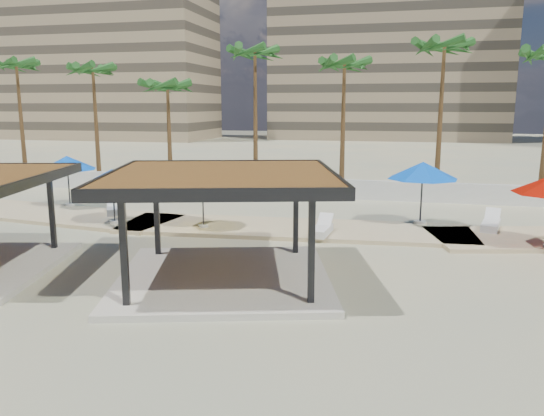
# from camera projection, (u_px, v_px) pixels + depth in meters

# --- Properties ---
(ground) EXTENTS (200.00, 200.00, 0.00)m
(ground) POSITION_uv_depth(u_px,v_px,m) (195.00, 274.00, 18.14)
(ground) COLOR tan
(ground) RESTS_ON ground
(promenade) EXTENTS (44.45, 7.97, 0.24)m
(promenade) POSITION_uv_depth(u_px,v_px,m) (295.00, 226.00, 24.99)
(promenade) COLOR #C6B284
(promenade) RESTS_ON ground
(boundary_wall) EXTENTS (56.00, 0.30, 1.20)m
(boundary_wall) POSITION_uv_depth(u_px,v_px,m) (290.00, 187.00, 33.30)
(boundary_wall) COLOR silver
(boundary_wall) RESTS_ON ground
(building_west) EXTENTS (34.00, 16.00, 32.40)m
(building_west) POSITION_uv_depth(u_px,v_px,m) (110.00, 48.00, 89.79)
(building_west) COLOR #937F60
(building_west) RESTS_ON ground
(building_mid) EXTENTS (38.00, 16.00, 30.40)m
(building_mid) POSITION_uv_depth(u_px,v_px,m) (388.00, 53.00, 88.94)
(building_mid) COLOR #847259
(building_mid) RESTS_ON ground
(pavilion_central) EXTENTS (8.80, 8.80, 3.61)m
(pavilion_central) POSITION_uv_depth(u_px,v_px,m) (223.00, 216.00, 17.02)
(pavilion_central) COLOR beige
(pavilion_central) RESTS_ON ground
(umbrella_a) EXTENTS (3.38, 3.38, 2.77)m
(umbrella_a) POSITION_uv_depth(u_px,v_px,m) (67.00, 163.00, 28.98)
(umbrella_a) COLOR beige
(umbrella_a) RESTS_ON promenade
(umbrella_b) EXTENTS (3.22, 3.22, 2.30)m
(umbrella_b) POSITION_uv_depth(u_px,v_px,m) (202.00, 184.00, 23.96)
(umbrella_b) COLOR beige
(umbrella_b) RESTS_ON promenade
(umbrella_d) EXTENTS (3.96, 3.96, 2.92)m
(umbrella_d) POSITION_uv_depth(u_px,v_px,m) (423.00, 171.00, 24.54)
(umbrella_d) COLOR beige
(umbrella_d) RESTS_ON promenade
(umbrella_f) EXTENTS (3.38, 3.38, 2.57)m
(umbrella_f) POSITION_uv_depth(u_px,v_px,m) (112.00, 177.00, 24.68)
(umbrella_f) COLOR beige
(umbrella_f) RESTS_ON promenade
(lounger_a) EXTENTS (1.66, 2.21, 0.81)m
(lounger_a) POSITION_uv_depth(u_px,v_px,m) (114.00, 209.00, 27.54)
(lounger_a) COLOR silver
(lounger_a) RESTS_ON promenade
(lounger_b) EXTENTS (0.82, 2.04, 0.75)m
(lounger_b) POSITION_uv_depth(u_px,v_px,m) (322.00, 230.00, 22.94)
(lounger_b) COLOR silver
(lounger_b) RESTS_ON promenade
(lounger_c) EXTENTS (1.15, 2.21, 0.80)m
(lounger_c) POSITION_uv_depth(u_px,v_px,m) (491.00, 225.00, 23.91)
(lounger_c) COLOR silver
(lounger_c) RESTS_ON promenade
(palm_a) EXTENTS (3.00, 3.00, 9.43)m
(palm_a) POSITION_uv_depth(u_px,v_px,m) (17.00, 69.00, 38.87)
(palm_a) COLOR brown
(palm_a) RESTS_ON ground
(palm_b) EXTENTS (3.00, 3.00, 9.01)m
(palm_b) POSITION_uv_depth(u_px,v_px,m) (93.00, 74.00, 37.94)
(palm_b) COLOR brown
(palm_b) RESTS_ON ground
(palm_c) EXTENTS (3.00, 3.00, 7.78)m
(palm_c) POSITION_uv_depth(u_px,v_px,m) (168.00, 90.00, 36.21)
(palm_c) COLOR brown
(palm_c) RESTS_ON ground
(palm_d) EXTENTS (3.00, 3.00, 9.95)m
(palm_d) POSITION_uv_depth(u_px,v_px,m) (255.00, 58.00, 35.20)
(palm_d) COLOR brown
(palm_d) RESTS_ON ground
(palm_e) EXTENTS (3.00, 3.00, 9.05)m
(palm_e) POSITION_uv_depth(u_px,v_px,m) (344.00, 69.00, 33.51)
(palm_e) COLOR brown
(palm_e) RESTS_ON ground
(palm_f) EXTENTS (3.00, 3.00, 10.01)m
(palm_f) POSITION_uv_depth(u_px,v_px,m) (444.00, 53.00, 32.15)
(palm_f) COLOR brown
(palm_f) RESTS_ON ground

